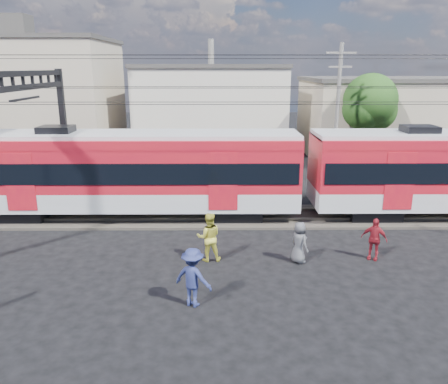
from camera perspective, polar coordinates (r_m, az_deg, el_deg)
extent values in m
plane|color=black|center=(14.09, 4.57, -14.19)|extent=(120.00, 120.00, 0.00)
cube|color=#2D2823|center=(21.34, 2.77, -3.21)|extent=(70.00, 3.40, 0.12)
cube|color=#59544C|center=(20.60, 2.88, -3.58)|extent=(70.00, 0.12, 0.12)
cube|color=#59544C|center=(22.02, 2.66, -2.27)|extent=(70.00, 0.12, 0.12)
cube|color=black|center=(23.25, -24.56, -2.31)|extent=(2.40, 2.20, 0.70)
cube|color=black|center=(21.23, 1.58, -2.47)|extent=(2.40, 2.20, 0.70)
cube|color=#A8ACB1|center=(21.43, -12.22, -0.42)|extent=(16.00, 3.00, 0.90)
cube|color=maroon|center=(21.04, -12.48, 3.89)|extent=(16.00, 3.00, 2.40)
cube|color=black|center=(21.09, -12.44, 3.23)|extent=(15.68, 3.08, 0.95)
cube|color=#A8ACB1|center=(20.82, -12.69, 7.26)|extent=(16.00, 2.60, 0.25)
cube|color=black|center=(22.44, 18.58, -2.31)|extent=(2.40, 2.20, 0.70)
cube|color=black|center=(26.40, -20.11, 7.25)|extent=(0.30, 0.30, 7.00)
cube|color=black|center=(21.98, -24.86, 13.86)|extent=(0.25, 9.30, 0.25)
cube|color=black|center=(21.99, -24.68, 12.31)|extent=(0.25, 9.30, 0.25)
cylinder|color=black|center=(19.53, 3.10, 11.35)|extent=(70.00, 0.03, 0.03)
cylinder|color=black|center=(20.92, 2.86, 11.66)|extent=(70.00, 0.03, 0.03)
cylinder|color=black|center=(19.48, 3.13, 13.40)|extent=(70.00, 0.03, 0.03)
cylinder|color=black|center=(20.88, 2.89, 13.58)|extent=(70.00, 0.03, 0.03)
cylinder|color=black|center=(16.68, 3.80, 17.43)|extent=(70.00, 0.03, 0.03)
cylinder|color=black|center=(23.66, 2.54, 17.01)|extent=(70.00, 0.03, 0.03)
cube|color=tan|center=(39.52, -24.49, 10.85)|extent=(14.00, 10.00, 9.00)
cube|color=#3F3D3A|center=(39.49, -25.30, 17.55)|extent=(14.28, 10.20, 0.30)
cube|color=beige|center=(39.30, -1.65, 10.76)|extent=(12.00, 12.00, 7.00)
cube|color=#3F3D3A|center=(39.14, -1.70, 16.09)|extent=(12.24, 12.24, 0.30)
cube|color=tan|center=(39.40, 22.52, 8.85)|extent=(16.00, 10.00, 6.00)
cube|color=#3F3D3A|center=(39.20, 23.01, 13.41)|extent=(16.32, 10.20, 0.30)
cylinder|color=slate|center=(28.20, 14.53, 9.74)|extent=(0.24, 0.24, 8.50)
cube|color=slate|center=(28.07, 15.07, 17.16)|extent=(1.80, 0.12, 0.12)
cube|color=slate|center=(28.06, 14.95, 15.53)|extent=(1.40, 0.12, 0.12)
cylinder|color=#382619|center=(32.21, 18.10, 6.06)|extent=(0.36, 0.36, 3.92)
sphere|color=#1D3F12|center=(31.87, 18.57, 11.27)|extent=(3.64, 3.64, 3.64)
sphere|color=#1D3F12|center=(32.41, 19.30, 10.02)|extent=(2.80, 2.80, 2.80)
imported|color=gold|center=(16.45, -2.00, -5.89)|extent=(0.97, 0.78, 1.88)
imported|color=navy|center=(13.51, -4.08, -11.06)|extent=(1.39, 1.15, 1.87)
imported|color=maroon|center=(17.53, 19.00, -5.82)|extent=(1.04, 0.80, 1.64)
imported|color=#494A4E|center=(16.57, 9.79, -6.51)|extent=(0.85, 0.92, 1.59)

